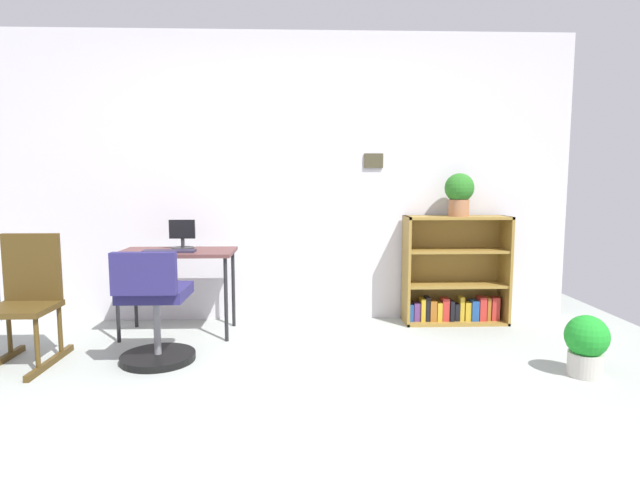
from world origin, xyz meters
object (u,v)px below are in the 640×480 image
Objects in this scene: bookshelf_low at (454,277)px; potted_plant_floor at (586,344)px; rocking_chair at (26,298)px; potted_plant_on_shelf at (459,192)px; monitor at (182,236)px; desk at (177,258)px; keyboard at (169,251)px; office_chair at (154,313)px.

bookshelf_low is 2.39× the size of potted_plant_floor.
potted_plant_on_shelf is (3.31, 0.88, 0.72)m from rocking_chair.
monitor is 2.43m from bookshelf_low.
keyboard reaches higher than desk.
office_chair is 0.84× the size of bookshelf_low.
monitor is at bearing 38.90° from rocking_chair.
office_chair is (0.00, -0.71, -0.28)m from desk.
office_chair is 2.90m from potted_plant_floor.
bookshelf_low is at bearing 22.65° from office_chair.
monitor is at bearing -176.85° from potted_plant_on_shelf.
desk is 2.47× the size of potted_plant_on_shelf.
monitor reaches higher than keyboard.
keyboard is (-0.06, -0.21, -0.10)m from monitor.
rocking_chair reaches higher than keyboard.
rocking_chair is (-0.90, -0.64, -0.18)m from desk.
desk is 0.96× the size of bookshelf_low.
monitor is 0.27× the size of rocking_chair.
rocking_chair is (-0.92, -0.74, -0.36)m from monitor.
keyboard is 2.50m from bookshelf_low.
potted_plant_on_shelf is at bearing 14.79° from rocking_chair.
potted_plant_on_shelf reaches higher than office_chair.
keyboard is 1.05m from rocking_chair.
office_chair is 2.71m from potted_plant_on_shelf.
potted_plant_on_shelf is 0.93× the size of potted_plant_floor.
potted_plant_floor is (2.92, -0.93, -0.50)m from keyboard.
rocking_chair is 2.24× the size of potted_plant_floor.
rocking_chair is at bearing -164.26° from bookshelf_low.
office_chair is 2.60m from bookshelf_low.
bookshelf_low is (2.39, 0.19, -0.40)m from monitor.
bookshelf_low reaches higher than office_chair.
monitor is at bearing 74.79° from keyboard.
potted_plant_on_shelf is (2.45, 0.35, 0.46)m from keyboard.
potted_plant_on_shelf is (2.41, 0.24, 0.54)m from desk.
rocking_chair is 3.44m from bookshelf_low.
rocking_chair reaches higher than office_chair.
bookshelf_low is (2.41, 0.30, -0.23)m from desk.
desk is at bearing 71.24° from keyboard.
potted_plant_on_shelf is 1.66m from potted_plant_floor.
monitor reaches higher than office_chair.
bookshelf_low is 2.56× the size of potted_plant_on_shelf.
rocking_chair is at bearing 175.54° from office_chair.
bookshelf_low is at bearing 96.44° from potted_plant_on_shelf.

